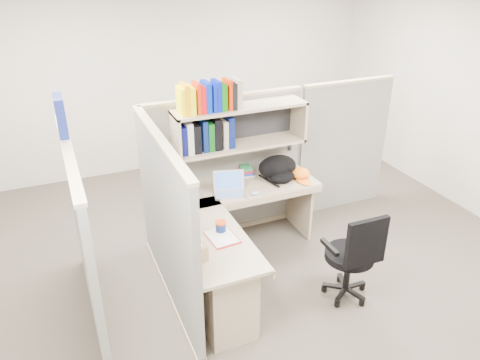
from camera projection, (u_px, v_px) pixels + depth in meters
name	position (u px, v px, depth m)	size (l,w,h in m)	color
ground	(258.00, 273.00, 4.78)	(6.00, 6.00, 0.00)	#37312A
room_shell	(261.00, 123.00, 4.06)	(6.00, 6.00, 6.00)	#B4ADA2
cubicle	(206.00, 182.00, 4.62)	(3.79, 1.84, 1.95)	slate
desk	(231.00, 263.00, 4.21)	(1.74, 1.75, 0.73)	tan
laptop	(230.00, 185.00, 4.71)	(0.32, 0.32, 0.23)	silver
backpack	(280.00, 169.00, 5.02)	(0.43, 0.33, 0.25)	black
orange_cap	(300.00, 173.00, 5.09)	(0.20, 0.24, 0.11)	orange
snack_canister	(221.00, 226.00, 4.13)	(0.10, 0.10, 0.10)	navy
tissue_box	(198.00, 248.00, 3.73)	(0.13, 0.13, 0.21)	tan
mouse	(255.00, 193.00, 4.76)	(0.10, 0.07, 0.04)	#8B9DC5
paper_cup	(231.00, 179.00, 4.98)	(0.07, 0.07, 0.09)	silver
book_stack	(245.00, 170.00, 5.17)	(0.15, 0.21, 0.10)	gray
loose_paper	(221.00, 236.00, 4.07)	(0.22, 0.29, 0.00)	silver
task_chair	(351.00, 269.00, 4.30)	(0.50, 0.46, 0.95)	black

